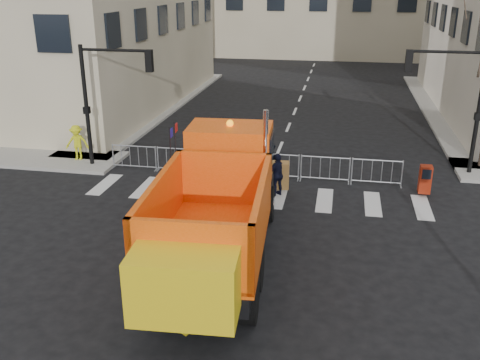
% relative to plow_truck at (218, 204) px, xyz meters
% --- Properties ---
extents(ground, '(120.00, 120.00, 0.00)m').
position_rel_plow_truck_xyz_m(ground, '(0.39, 0.01, -1.93)').
color(ground, black).
rests_on(ground, ground).
extents(sidewalk_back, '(64.00, 5.00, 0.15)m').
position_rel_plow_truck_xyz_m(sidewalk_back, '(0.39, 8.51, -1.85)').
color(sidewalk_back, gray).
rests_on(sidewalk_back, ground).
extents(traffic_light_left, '(0.18, 0.18, 5.40)m').
position_rel_plow_truck_xyz_m(traffic_light_left, '(-7.61, 7.51, 0.77)').
color(traffic_light_left, black).
rests_on(traffic_light_left, ground).
extents(traffic_light_right, '(0.18, 0.18, 5.40)m').
position_rel_plow_truck_xyz_m(traffic_light_right, '(8.89, 9.51, 0.77)').
color(traffic_light_right, black).
rests_on(traffic_light_right, ground).
extents(crowd_barriers, '(12.60, 0.60, 1.10)m').
position_rel_plow_truck_xyz_m(crowd_barriers, '(-0.36, 7.61, -1.38)').
color(crowd_barriers, '#9EA0A5').
rests_on(crowd_barriers, ground).
extents(plow_truck, '(3.90, 11.35, 4.34)m').
position_rel_plow_truck_xyz_m(plow_truck, '(0.00, 0.00, 0.00)').
color(plow_truck, black).
rests_on(plow_truck, ground).
extents(cop_a, '(0.88, 0.82, 2.02)m').
position_rel_plow_truck_xyz_m(cop_a, '(-1.16, 6.48, -0.92)').
color(cop_a, black).
rests_on(cop_a, ground).
extents(cop_b, '(1.00, 0.91, 1.68)m').
position_rel_plow_truck_xyz_m(cop_b, '(0.54, 7.01, -1.09)').
color(cop_b, black).
rests_on(cop_b, ground).
extents(cop_c, '(1.03, 0.96, 1.70)m').
position_rel_plow_truck_xyz_m(cop_c, '(1.04, 5.69, -1.08)').
color(cop_c, black).
rests_on(cop_c, ground).
extents(worker, '(1.14, 0.79, 1.62)m').
position_rel_plow_truck_xyz_m(worker, '(-8.48, 7.94, -0.97)').
color(worker, '#CFD318').
rests_on(worker, sidewalk_back).
extents(newspaper_box, '(0.45, 0.40, 1.10)m').
position_rel_plow_truck_xyz_m(newspaper_box, '(6.65, 6.67, -1.23)').
color(newspaper_box, maroon).
rests_on(newspaper_box, sidewalk_back).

